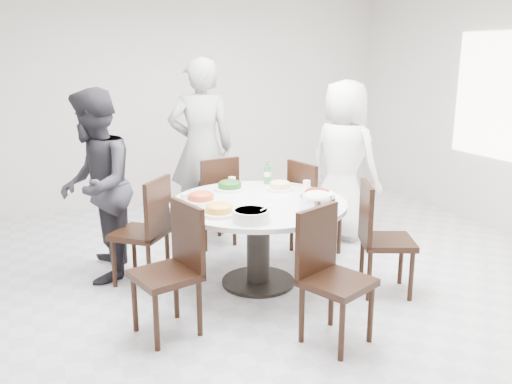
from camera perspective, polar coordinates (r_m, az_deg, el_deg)
name	(u,v)px	position (r m, az deg, el deg)	size (l,w,h in m)	color
floor	(274,281)	(4.90, 1.89, -9.30)	(6.00, 6.00, 0.01)	silver
wall_back	(177,97)	(7.32, -8.29, 9.89)	(6.00, 0.01, 2.80)	silver
dining_table	(258,243)	(4.71, 0.24, -5.39)	(1.50, 1.50, 0.75)	silver
chair_ne	(316,207)	(5.44, 6.34, -1.60)	(0.42, 0.42, 0.95)	black
chair_n	(212,200)	(5.67, -4.64, -0.88)	(0.42, 0.42, 0.95)	black
chair_nw	(140,231)	(4.81, -12.15, -4.01)	(0.42, 0.42, 0.95)	black
chair_sw	(165,272)	(3.91, -9.53, -8.32)	(0.42, 0.42, 0.95)	black
chair_s	(338,279)	(3.79, 8.58, -9.06)	(0.42, 0.42, 0.95)	black
chair_se	(388,239)	(4.64, 13.68, -4.81)	(0.42, 0.42, 0.95)	black
diner_right	(344,160)	(5.87, 9.22, 3.30)	(0.83, 0.54, 1.70)	white
diner_middle	(201,148)	(5.91, -5.79, 4.61)	(0.70, 0.46, 1.93)	black
diner_left	(95,186)	(4.92, -16.54, 0.61)	(0.82, 0.64, 1.69)	#222227
dish_greens	(230,186)	(4.96, -2.78, 0.59)	(0.27, 0.27, 0.07)	white
dish_pale	(280,187)	(4.96, 2.52, 0.57)	(0.25, 0.25, 0.07)	white
dish_orange	(201,198)	(4.58, -5.80, -0.64)	(0.27, 0.27, 0.07)	white
dish_redbrown	(317,195)	(4.67, 6.46, -0.36)	(0.29, 0.29, 0.07)	white
dish_tofu	(219,210)	(4.22, -3.89, -1.92)	(0.29, 0.29, 0.07)	white
rice_bowl	(317,204)	(4.33, 6.48, -1.24)	(0.28, 0.28, 0.12)	silver
soup_bowl	(251,216)	(4.06, -0.54, -2.49)	(0.28, 0.28, 0.09)	white
beverage_bottle	(267,172)	(5.18, 1.19, 2.08)	(0.06, 0.06, 0.22)	#2F7638
tea_cups	(228,181)	(5.13, -2.95, 1.12)	(0.07, 0.07, 0.08)	white
chopsticks	(232,184)	(5.17, -2.49, 0.84)	(0.24, 0.04, 0.01)	tan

